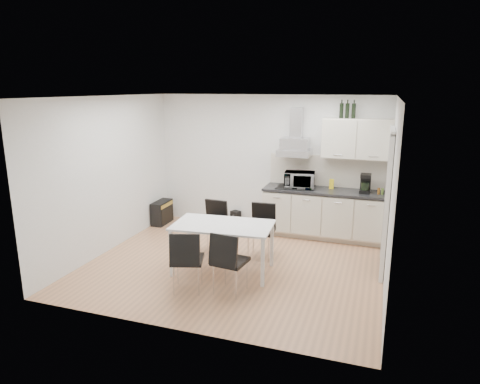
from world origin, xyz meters
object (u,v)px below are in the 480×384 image
object	(u,v)px
floor_speaker	(236,218)
guitar_amp	(162,212)
kitchenette	(327,194)
chair_near_right	(230,262)
chair_far_right	(261,232)
chair_near_left	(187,260)
chair_far_left	(212,228)
dining_table	(223,229)

from	to	relation	value
floor_speaker	guitar_amp	bearing A→B (deg)	-141.25
kitchenette	chair_near_right	size ratio (longest dim) A/B	2.86
guitar_amp	floor_speaker	size ratio (longest dim) A/B	1.98
kitchenette	chair_far_right	size ratio (longest dim) A/B	2.86
chair_near_left	chair_far_left	bearing A→B (deg)	81.73
chair_near_left	guitar_amp	world-z (taller)	chair_near_left
kitchenette	floor_speaker	bearing A→B (deg)	174.86
dining_table	chair_far_left	size ratio (longest dim) A/B	1.74
chair_far_left	chair_near_left	bearing A→B (deg)	103.32
floor_speaker	kitchenette	bearing A→B (deg)	18.24
guitar_amp	kitchenette	bearing A→B (deg)	2.92
kitchenette	guitar_amp	distance (m)	3.36
kitchenette	chair_near_right	distance (m)	2.83
kitchenette	chair_near_left	world-z (taller)	kitchenette
kitchenette	chair_near_left	distance (m)	3.19
chair_far_left	guitar_amp	world-z (taller)	chair_far_left
chair_far_left	kitchenette	bearing A→B (deg)	-136.46
chair_near_left	chair_near_right	world-z (taller)	same
kitchenette	chair_near_right	world-z (taller)	kitchenette
kitchenette	floor_speaker	distance (m)	1.97
chair_far_left	chair_near_right	bearing A→B (deg)	126.74
chair_far_left	chair_near_right	size ratio (longest dim) A/B	1.00
kitchenette	chair_far_left	distance (m)	2.25
kitchenette	dining_table	xyz separation A→B (m)	(-1.27, -2.04, -0.16)
chair_far_right	dining_table	bearing A→B (deg)	58.85
kitchenette	guitar_amp	size ratio (longest dim) A/B	4.45
chair_near_right	dining_table	bearing A→B (deg)	126.32
chair_near_right	kitchenette	bearing A→B (deg)	77.90
chair_far_right	chair_near_right	bearing A→B (deg)	84.85
kitchenette	chair_far_left	xyz separation A→B (m)	(-1.72, -1.39, -0.39)
floor_speaker	dining_table	bearing A→B (deg)	-52.07
guitar_amp	floor_speaker	distance (m)	1.52
chair_far_right	chair_near_left	xyz separation A→B (m)	(-0.62, -1.47, 0.00)
chair_far_right	chair_near_left	bearing A→B (deg)	63.99
chair_near_left	kitchenette	bearing A→B (deg)	44.51
chair_far_left	guitar_amp	size ratio (longest dim) A/B	1.56
dining_table	chair_near_right	xyz separation A→B (m)	(0.34, -0.61, -0.23)
chair_near_right	guitar_amp	size ratio (longest dim) A/B	1.56
dining_table	chair_far_left	world-z (taller)	chair_far_left
guitar_amp	chair_near_right	bearing A→B (deg)	-46.59
chair_far_right	chair_near_right	xyz separation A→B (m)	(-0.05, -1.33, 0.00)
dining_table	chair_far_right	size ratio (longest dim) A/B	1.74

